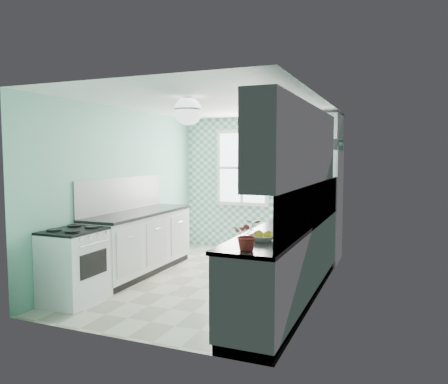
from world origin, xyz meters
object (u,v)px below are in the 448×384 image
at_px(stove, 74,265).
at_px(potted_plant, 248,235).
at_px(ceiling_light, 188,111).
at_px(fridge, 315,206).
at_px(sink, 307,214).
at_px(fruit_bowl, 263,238).
at_px(microwave, 317,140).

distance_m(stove, potted_plant, 2.53).
bearing_deg(stove, ceiling_light, 33.19).
xyz_separation_m(fridge, sink, (0.09, -1.18, 0.00)).
height_order(fridge, stove, fridge).
height_order(ceiling_light, sink, ceiling_light).
distance_m(ceiling_light, stove, 2.32).
height_order(stove, potted_plant, potted_plant).
bearing_deg(ceiling_light, stove, -149.72).
height_order(sink, fruit_bowl, sink).
height_order(sink, potted_plant, sink).
distance_m(stove, microwave, 4.30).
bearing_deg(ceiling_light, fridge, 66.66).
relative_size(ceiling_light, stove, 0.40).
height_order(fridge, sink, fridge).
relative_size(stove, microwave, 1.41).
bearing_deg(microwave, fridge, 55.30).
bearing_deg(ceiling_light, fruit_bowl, -32.53).
relative_size(potted_plant, microwave, 0.46).
xyz_separation_m(sink, microwave, (-0.09, 1.18, 1.10)).
bearing_deg(microwave, sink, 96.46).
xyz_separation_m(potted_plant, microwave, (-0.09, 3.79, 0.96)).
height_order(stove, microwave, microwave).
bearing_deg(stove, sink, 43.97).
bearing_deg(fruit_bowl, potted_plant, -90.00).
bearing_deg(potted_plant, sink, 89.90).
xyz_separation_m(fridge, fruit_bowl, (0.09, -3.34, 0.04)).
relative_size(fruit_bowl, microwave, 0.42).
xyz_separation_m(fridge, potted_plant, (0.09, -3.79, 0.15)).
relative_size(ceiling_light, microwave, 0.57).
bearing_deg(microwave, fruit_bowl, 93.42).
height_order(ceiling_light, stove, ceiling_light).
xyz_separation_m(sink, potted_plant, (-0.00, -2.62, 0.15)).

